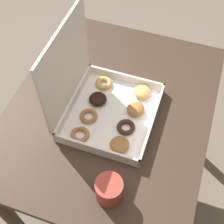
% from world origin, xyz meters
% --- Properties ---
extents(ground_plane, '(8.00, 8.00, 0.00)m').
position_xyz_m(ground_plane, '(0.00, 0.00, 0.00)').
color(ground_plane, '#6B6054').
extents(dining_table, '(0.90, 0.74, 0.73)m').
position_xyz_m(dining_table, '(0.00, 0.00, 0.61)').
color(dining_table, '#38281E').
rests_on(dining_table, ground_plane).
extents(donut_box, '(0.34, 0.32, 0.36)m').
position_xyz_m(donut_box, '(-0.03, 0.03, 0.81)').
color(donut_box, white).
rests_on(donut_box, dining_table).
extents(coffee_mug, '(0.08, 0.08, 0.09)m').
position_xyz_m(coffee_mug, '(-0.32, -0.11, 0.78)').
color(coffee_mug, '#A3382D').
rests_on(coffee_mug, dining_table).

